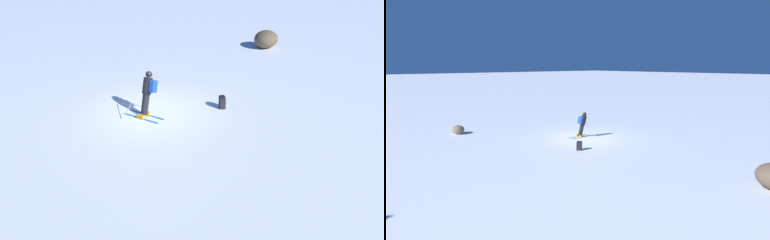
{
  "view_description": "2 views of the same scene",
  "coord_description": "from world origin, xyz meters",
  "views": [
    {
      "loc": [
        10.03,
        8.43,
        6.26
      ],
      "look_at": [
        1.43,
        2.81,
        1.04
      ],
      "focal_mm": 35.0,
      "sensor_mm": 36.0,
      "label": 1
    },
    {
      "loc": [
        -13.58,
        12.7,
        4.63
      ],
      "look_at": [
        -0.66,
        1.15,
        1.4
      ],
      "focal_mm": 28.0,
      "sensor_mm": 36.0,
      "label": 2
    }
  ],
  "objects": [
    {
      "name": "exposed_boulder_1",
      "position": [
        6.55,
        5.59,
        0.29
      ],
      "size": [
        0.9,
        0.77,
        0.59
      ],
      "primitive_type": "ellipsoid",
      "color": "#7A664C",
      "rests_on": "ground"
    },
    {
      "name": "spare_backpack",
      "position": [
        -1.83,
        2.1,
        0.24
      ],
      "size": [
        0.37,
        0.36,
        0.5
      ],
      "rotation": [
        0.0,
        0.0,
        0.74
      ],
      "color": "black",
      "rests_on": "ground"
    },
    {
      "name": "skier",
      "position": [
        0.2,
        0.02,
        0.92
      ],
      "size": [
        1.29,
        1.61,
        1.7
      ],
      "rotation": [
        0.0,
        0.0,
        0.03
      ],
      "color": "#1E7AC6",
      "rests_on": "ground"
    },
    {
      "name": "ground_plane",
      "position": [
        0.0,
        0.0,
        0.0
      ],
      "size": [
        300.0,
        300.0,
        0.0
      ],
      "primitive_type": "plane",
      "color": "white"
    }
  ]
}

